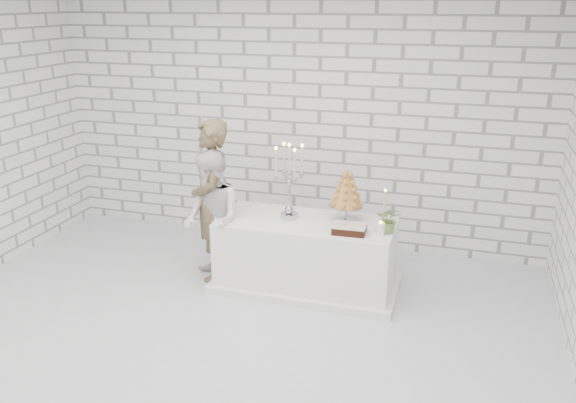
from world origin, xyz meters
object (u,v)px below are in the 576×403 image
at_px(candelabra, 289,181).
at_px(bride, 212,219).
at_px(cake_table, 306,254).
at_px(croquembouche, 346,195).
at_px(groom, 212,201).

bearing_deg(candelabra, bride, -164.49).
relative_size(bride, candelabra, 1.83).
distance_m(cake_table, candelabra, 0.80).
bearing_deg(bride, cake_table, 57.74).
bearing_deg(bride, croquembouche, 59.61).
height_order(cake_table, bride, bride).
bearing_deg(croquembouche, candelabra, -171.81).
xyz_separation_m(candelabra, croquembouche, (0.58, 0.08, -0.12)).
relative_size(groom, candelabra, 2.20).
xyz_separation_m(cake_table, groom, (-1.04, -0.02, 0.50)).
height_order(groom, candelabra, groom).
relative_size(candelabra, croquembouche, 1.44).
xyz_separation_m(cake_table, bride, (-0.97, -0.18, 0.35)).
distance_m(cake_table, bride, 1.05).
relative_size(cake_table, croquembouche, 3.26).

